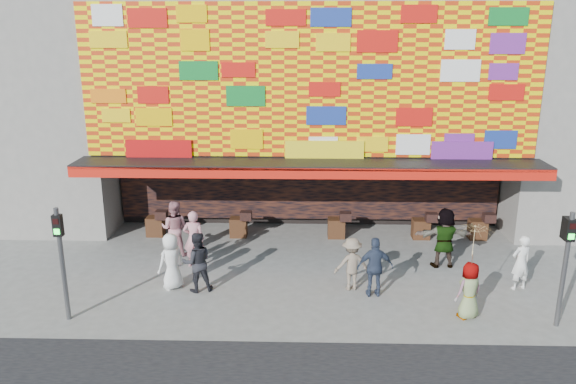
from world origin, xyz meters
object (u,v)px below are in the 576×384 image
Objects in this scene: ped_a at (171,261)px; ped_f at (444,238)px; ped_e at (375,267)px; parasol at (474,241)px; ped_i at (174,228)px; ped_b at (194,239)px; ped_h at (521,263)px; ped_c at (197,262)px; signal_left at (61,252)px; signal_right at (566,257)px; ped_d at (352,264)px; ped_g at (469,291)px.

ped_f is at bearing 148.09° from ped_a.
parasol reaches higher than ped_e.
ped_i is (-0.47, 2.51, 0.09)m from ped_a.
ped_b reaches higher than ped_h.
ped_c reaches higher than ped_a.
ped_b is at bearing -146.40° from ped_a.
ped_h is (12.19, 2.08, -1.05)m from signal_left.
ped_i is at bearing -123.64° from ped_a.
signal_right reaches higher than ped_f.
ped_f is at bearing -178.84° from ped_b.
ped_h is at bearing 172.59° from ped_i.
signal_left is at bearing 180.00° from signal_right.
ped_b is at bearing -28.74° from ped_d.
ped_e reaches higher than ped_g.
parasol is (7.65, -3.09, 1.22)m from ped_b.
ped_c is (-9.37, 1.72, -0.99)m from signal_right.
ped_i is at bearing 154.60° from parasol.
signal_right is 1.86× the size of ped_h.
ped_f is at bearing -59.06° from ped_h.
ped_d is at bearing 162.38° from ped_b.
signal_right is at bearing 162.59° from ped_i.
ped_a is (-10.12, 1.86, -1.04)m from signal_right.
ped_b is 1.05× the size of ped_e.
signal_right reaches higher than parasol.
signal_right is (12.40, 0.00, 0.00)m from signal_left.
signal_right is 2.43m from ped_g.
ped_b is 9.67m from ped_h.
ped_b is (2.62, 3.44, -0.95)m from signal_left.
ped_f reaches higher than ped_c.
ped_i reaches higher than ped_e.
ped_b reaches higher than ped_d.
ped_d is at bearing 158.74° from signal_right.
ped_g is (-2.14, 0.36, -1.10)m from signal_right.
ped_i is at bearing -51.11° from ped_g.
ped_h is (9.92, 0.22, -0.02)m from ped_a.
ped_c is at bearing 103.36° from ped_b.
signal_left reaches higher than ped_a.
ped_b is 1.04× the size of ped_c.
signal_left reaches higher than ped_i.
ped_h is 0.88× the size of ped_i.
signal_left is at bearing -178.01° from parasol.
ped_i is (-0.81, 0.93, 0.01)m from ped_b.
parasol is at bearing 170.50° from signal_right.
ped_g is (2.87, -1.59, -0.01)m from ped_d.
signal_left reaches higher than parasol.
signal_right is at bearing 77.44° from ped_h.
ped_b reaches higher than ped_a.
ped_f reaches higher than ped_e.
ped_d is (5.12, 0.08, -0.05)m from ped_a.
ped_c is 4.98m from ped_e.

